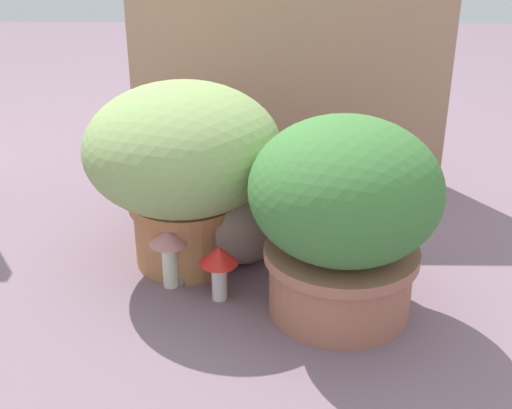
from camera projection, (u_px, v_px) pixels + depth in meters
The scene contains 7 objects.
ground_plane at pixel (229, 281), 1.60m from camera, with size 6.00×6.00×0.00m, color slate.
cardboard_backdrop at pixel (290, 67), 1.95m from camera, with size 0.90×0.03×0.71m, color tan.
grass_planter at pixel (183, 161), 1.58m from camera, with size 0.45×0.45×0.43m.
leafy_planter at pixel (344, 213), 1.41m from camera, with size 0.39×0.39×0.43m.
cat at pixel (255, 211), 1.66m from camera, with size 0.33×0.32×0.32m.
mushroom_ornament_pink at pixel (169, 245), 1.54m from camera, with size 0.09×0.09×0.15m.
mushroom_ornament_red at pixel (219, 262), 1.50m from camera, with size 0.08×0.08×0.13m.
Camera 1 is at (0.08, -1.37, 0.85)m, focal length 48.98 mm.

